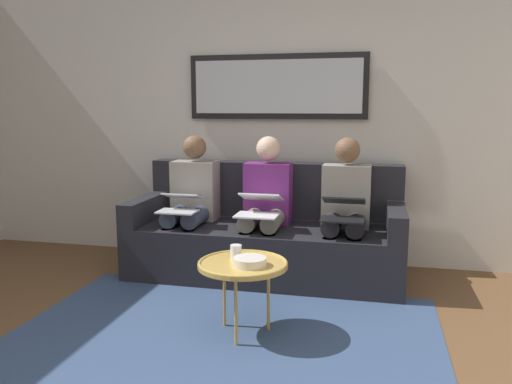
# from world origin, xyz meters

# --- Properties ---
(wall_rear) EXTENTS (6.00, 0.12, 2.60)m
(wall_rear) POSITION_xyz_m (0.00, -2.60, 1.30)
(wall_rear) COLOR beige
(wall_rear) RESTS_ON ground_plane
(area_rug) EXTENTS (2.60, 1.80, 0.01)m
(area_rug) POSITION_xyz_m (0.00, -0.85, 0.00)
(area_rug) COLOR #33476B
(area_rug) RESTS_ON ground_plane
(couch) EXTENTS (2.20, 0.90, 0.90)m
(couch) POSITION_xyz_m (0.00, -2.12, 0.31)
(couch) COLOR black
(couch) RESTS_ON ground_plane
(framed_mirror) EXTENTS (1.57, 0.05, 0.56)m
(framed_mirror) POSITION_xyz_m (0.00, -2.51, 1.55)
(framed_mirror) COLOR black
(coffee_table) EXTENTS (0.54, 0.54, 0.46)m
(coffee_table) POSITION_xyz_m (-0.10, -0.90, 0.44)
(coffee_table) COLOR tan
(coffee_table) RESTS_ON ground_plane
(cup) EXTENTS (0.07, 0.07, 0.09)m
(cup) POSITION_xyz_m (-0.05, -0.96, 0.50)
(cup) COLOR silver
(cup) RESTS_ON coffee_table
(bowl) EXTENTS (0.20, 0.20, 0.05)m
(bowl) POSITION_xyz_m (-0.16, -0.85, 0.48)
(bowl) COLOR beige
(bowl) RESTS_ON coffee_table
(person_left) EXTENTS (0.38, 0.58, 1.14)m
(person_left) POSITION_xyz_m (-0.64, -2.05, 0.61)
(person_left) COLOR gray
(person_left) RESTS_ON couch
(laptop_black) EXTENTS (0.31, 0.37, 0.16)m
(laptop_black) POSITION_xyz_m (-0.64, -1.81, 0.63)
(laptop_black) COLOR black
(person_middle) EXTENTS (0.38, 0.58, 1.14)m
(person_middle) POSITION_xyz_m (0.00, -2.05, 0.61)
(person_middle) COLOR #66236B
(person_middle) RESTS_ON couch
(laptop_white) EXTENTS (0.32, 0.38, 0.17)m
(laptop_white) POSITION_xyz_m (0.00, -1.82, 0.63)
(laptop_white) COLOR white
(person_right) EXTENTS (0.38, 0.58, 1.14)m
(person_right) POSITION_xyz_m (0.64, -2.05, 0.61)
(person_right) COLOR gray
(person_right) RESTS_ON couch
(laptop_silver) EXTENTS (0.30, 0.33, 0.14)m
(laptop_silver) POSITION_xyz_m (0.64, -1.80, 0.62)
(laptop_silver) COLOR silver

